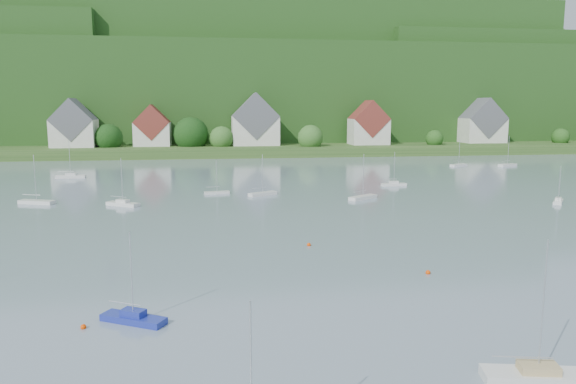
{
  "coord_description": "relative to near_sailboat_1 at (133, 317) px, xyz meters",
  "views": [
    {
      "loc": [
        -10.52,
        -1.58,
        16.09
      ],
      "look_at": [
        0.39,
        75.0,
        4.0
      ],
      "focal_mm": 33.95,
      "sensor_mm": 36.0,
      "label": 1
    }
  ],
  "objects": [
    {
      "name": "far_shore_strip",
      "position": [
        16.57,
        161.23,
        1.1
      ],
      "size": [
        600.0,
        60.0,
        3.0
      ],
      "primitive_type": "cube",
      "color": "#2A4A1B",
      "rests_on": "ground"
    },
    {
      "name": "forested_ridge",
      "position": [
        16.96,
        229.8,
        22.48
      ],
      "size": [
        620.0,
        181.22,
        69.89
      ],
      "color": "#1A4115",
      "rests_on": "ground"
    },
    {
      "name": "village_building_0",
      "position": [
        -38.43,
        148.23,
        9.11
      ],
      "size": [
        14.0,
        10.4,
        16.0
      ],
      "color": "beige",
      "rests_on": "far_shore_strip"
    },
    {
      "name": "village_building_1",
      "position": [
        -13.43,
        150.23,
        8.35
      ],
      "size": [
        12.0,
        9.36,
        14.0
      ],
      "color": "beige",
      "rests_on": "far_shore_strip"
    },
    {
      "name": "village_building_2",
      "position": [
        21.57,
        149.23,
        9.87
      ],
      "size": [
        16.0,
        11.44,
        18.0
      ],
      "color": "beige",
      "rests_on": "far_shore_strip"
    },
    {
      "name": "village_building_3",
      "position": [
        61.57,
        147.23,
        9.03
      ],
      "size": [
        13.0,
        10.4,
        15.5
      ],
      "color": "beige",
      "rests_on": "far_shore_strip"
    },
    {
      "name": "village_building_4",
      "position": [
        106.57,
        151.23,
        9.18
      ],
      "size": [
        15.0,
        10.4,
        16.5
      ],
      "color": "beige",
      "rests_on": "far_shore_strip"
    },
    {
      "name": "near_sailboat_1",
      "position": [
        0.0,
        0.0,
        0.0
      ],
      "size": [
        5.21,
        3.75,
        6.96
      ],
      "rotation": [
        0.0,
        0.0,
        -0.5
      ],
      "color": "navy",
      "rests_on": "ground"
    },
    {
      "name": "near_sailboat_2",
      "position": [
        24.92,
        -12.66,
        0.05
      ],
      "size": [
        6.63,
        3.07,
        8.64
      ],
      "rotation": [
        0.0,
        0.0,
        -0.21
      ],
      "color": "silver",
      "rests_on": "ground"
    },
    {
      "name": "mooring_buoy_2",
      "position": [
        26.8,
        8.41,
        -0.4
      ],
      "size": [
        0.48,
        0.48,
        0.48
      ],
      "primitive_type": "sphere",
      "color": "#EF4102",
      "rests_on": "ground"
    },
    {
      "name": "mooring_buoy_3",
      "position": [
        17.23,
        20.73,
        -0.4
      ],
      "size": [
        0.47,
        0.47,
        0.47
      ],
      "primitive_type": "sphere",
      "color": "#EF4102",
      "rests_on": "ground"
    },
    {
      "name": "mooring_buoy_5",
      "position": [
        -3.49,
        -0.67,
        -0.4
      ],
      "size": [
        0.42,
        0.42,
        0.42
      ],
      "primitive_type": "sphere",
      "color": "#EF4102",
      "rests_on": "ground"
    },
    {
      "name": "far_sailboat_cluster",
      "position": [
        25.84,
        78.99,
        -0.03
      ],
      "size": [
        194.17,
        76.58,
        8.71
      ],
      "color": "silver",
      "rests_on": "ground"
    }
  ]
}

